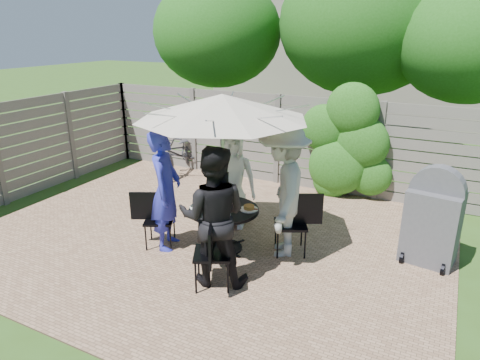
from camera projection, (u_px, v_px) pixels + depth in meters
The scene contains 22 objects.
backyard_envelope at pixel (364, 43), 14.20m from camera, with size 60.00×60.00×5.00m.
patio_table at pixel (224, 221), 6.12m from camera, with size 1.27×1.27×0.65m.
umbrella at pixel (222, 107), 5.57m from camera, with size 2.99×2.99×2.26m.
chair_back at pixel (233, 208), 7.09m from camera, with size 0.52×0.65×0.84m.
person_back at pixel (231, 179), 6.78m from camera, with size 0.79×0.51×1.62m, color white.
chair_left at pixel (159, 230), 6.28m from camera, with size 0.65×0.55×0.85m.
person_left at pixel (166, 191), 6.06m from camera, with size 0.64×0.42×1.77m, color #2B2FBB.
chair_front at pixel (213, 267), 5.27m from camera, with size 0.60×0.71×0.93m.
person_front at pixel (213, 217), 5.19m from camera, with size 0.87×0.68×1.79m, color black.
chair_right at pixel (291, 236), 6.07m from camera, with size 0.70×0.59×0.92m.
person_right at pixel (283, 191), 5.86m from camera, with size 1.23×0.71×1.91m, color #ACAEA9.
plate_back at pixel (227, 198), 6.38m from camera, with size 0.26×0.26×0.06m.
plate_left at pixel (199, 206), 6.08m from camera, with size 0.26×0.26×0.06m.
plate_front at pixel (220, 217), 5.71m from camera, with size 0.26×0.26×0.06m.
plate_right at pixel (249, 208), 6.00m from camera, with size 0.26×0.26×0.06m.
glass_back at pixel (219, 197), 6.28m from camera, with size 0.07×0.07×0.14m, color silver.
glass_left at pixel (204, 206), 5.96m from camera, with size 0.07×0.07×0.14m, color silver.
glass_front at pixel (228, 212), 5.77m from camera, with size 0.07×0.07×0.14m, color silver.
syrup_jug at pixel (220, 202), 6.08m from camera, with size 0.09×0.09×0.16m, color #59280C.
coffee_cup at pixel (233, 199), 6.23m from camera, with size 0.08×0.08×0.12m, color #C6B293.
bicycle at pixel (180, 153), 9.39m from camera, with size 0.63×1.82×0.95m, color #333338.
bbq_grill at pixel (433, 220), 5.74m from camera, with size 0.75×0.62×1.39m.
Camera 1 is at (3.14, -4.87, 3.05)m, focal length 32.00 mm.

